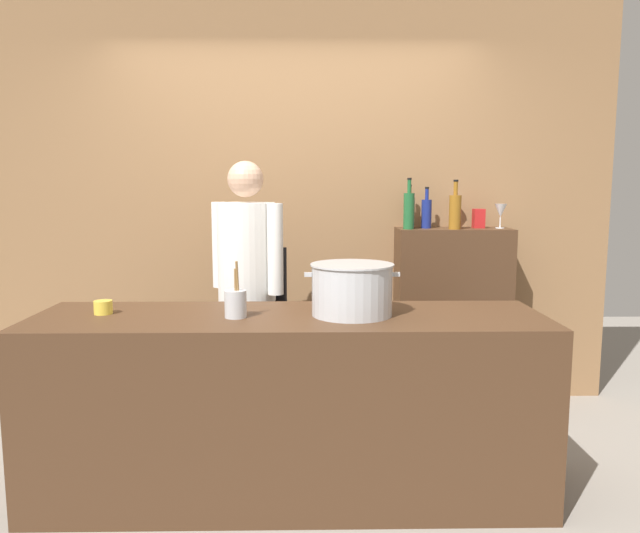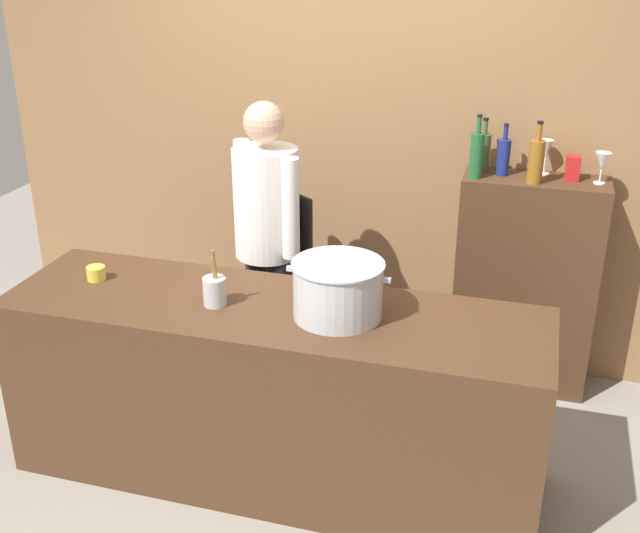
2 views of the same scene
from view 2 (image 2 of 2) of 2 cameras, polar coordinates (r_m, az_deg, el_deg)
name	(u,v)px [view 2 (image 2 of 2)]	position (r m, az deg, el deg)	size (l,w,h in m)	color
ground_plane	(276,471)	(3.95, -3.22, -14.70)	(8.00, 8.00, 0.00)	gray
brick_back_panel	(351,107)	(4.54, 2.29, 11.57)	(4.40, 0.10, 3.00)	olive
prep_counter	(274,393)	(3.69, -3.38, -9.21)	(2.46, 0.70, 0.90)	#472D1C
bar_cabinet	(525,284)	(4.49, 14.78, -1.27)	(0.76, 0.32, 1.23)	#472D1C
chef	(268,232)	(4.13, -3.85, 2.52)	(0.46, 0.42, 1.66)	black
stockpot_large	(338,290)	(3.33, 1.30, -1.72)	(0.46, 0.40, 0.25)	#B7BABF
utensil_crock	(215,291)	(3.48, -7.73, -1.77)	(0.10, 0.10, 0.27)	#B7BABF
butter_jar	(96,273)	(3.86, -16.08, -0.47)	(0.09, 0.09, 0.07)	yellow
wine_bottle_green	(477,154)	(4.18, 11.40, 8.07)	(0.07, 0.07, 0.33)	#1E592D
wine_bottle_cobalt	(504,156)	(4.27, 13.30, 7.89)	(0.07, 0.07, 0.28)	navy
wine_bottle_olive	(483,151)	(4.31, 11.87, 8.26)	(0.07, 0.07, 0.29)	#475123
wine_bottle_amber	(536,160)	(4.16, 15.55, 7.50)	(0.08, 0.08, 0.32)	#8C5919
wine_glass_short	(546,150)	(4.33, 16.25, 8.19)	(0.07, 0.07, 0.19)	silver
wine_glass_tall	(602,162)	(4.26, 19.98, 7.21)	(0.08, 0.08, 0.16)	silver
spice_tin_red	(573,168)	(4.29, 18.03, 6.89)	(0.07, 0.07, 0.13)	red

